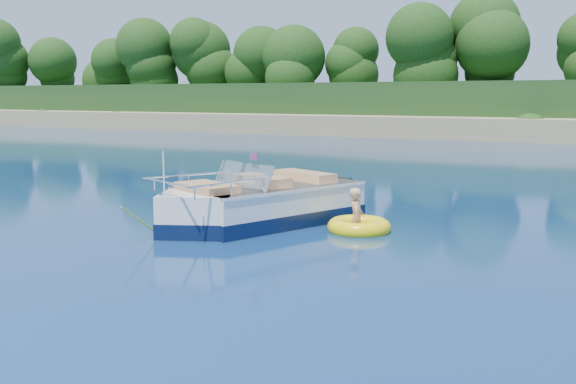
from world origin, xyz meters
name	(u,v)px	position (x,y,z in m)	size (l,w,h in m)	color
ground	(165,263)	(0.00, 0.00, 0.00)	(160.00, 160.00, 0.00)	#091C41
shoreline	(558,115)	(0.00, 63.77, 0.98)	(170.00, 59.00, 6.00)	#8E7952
treeline	(528,60)	(0.04, 41.01, 5.55)	(150.00, 7.12, 8.19)	black
motorboat	(256,207)	(-0.40, 3.81, 0.41)	(3.65, 5.98, 2.10)	white
tow_tube	(359,227)	(2.01, 4.25, 0.10)	(1.73, 1.73, 0.37)	yellow
boy	(356,231)	(1.96, 4.24, 0.00)	(0.52, 0.34, 1.43)	#E0A575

